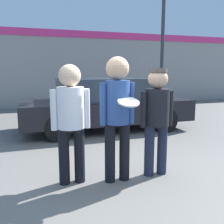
{
  "coord_description": "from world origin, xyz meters",
  "views": [
    {
      "loc": [
        -1.27,
        -3.26,
        1.6
      ],
      "look_at": [
        -0.11,
        0.23,
        0.98
      ],
      "focal_mm": 40.0,
      "sensor_mm": 36.0,
      "label": 1
    }
  ],
  "objects_px": {
    "person_left": "(71,114)",
    "person_right": "(157,112)",
    "person_middle_with_frisbee": "(117,108)",
    "parked_car_near": "(105,104)",
    "street_lamp": "(169,7)"
  },
  "relations": [
    {
      "from": "person_left",
      "to": "person_middle_with_frisbee",
      "type": "distance_m",
      "value": 0.65
    },
    {
      "from": "person_middle_with_frisbee",
      "to": "parked_car_near",
      "type": "distance_m",
      "value": 3.27
    },
    {
      "from": "person_right",
      "to": "street_lamp",
      "type": "relative_size",
      "value": 0.27
    },
    {
      "from": "person_right",
      "to": "person_middle_with_frisbee",
      "type": "bearing_deg",
      "value": -177.86
    },
    {
      "from": "person_left",
      "to": "person_right",
      "type": "bearing_deg",
      "value": -5.22
    },
    {
      "from": "person_left",
      "to": "person_right",
      "type": "distance_m",
      "value": 1.27
    },
    {
      "from": "person_left",
      "to": "parked_car_near",
      "type": "bearing_deg",
      "value": 65.2
    },
    {
      "from": "person_left",
      "to": "person_middle_with_frisbee",
      "type": "xyz_separation_m",
      "value": [
        0.64,
        -0.14,
        0.07
      ]
    },
    {
      "from": "parked_car_near",
      "to": "street_lamp",
      "type": "xyz_separation_m",
      "value": [
        2.58,
        1.24,
        2.97
      ]
    },
    {
      "from": "person_left",
      "to": "person_middle_with_frisbee",
      "type": "bearing_deg",
      "value": -12.4
    },
    {
      "from": "person_right",
      "to": "street_lamp",
      "type": "distance_m",
      "value": 5.8
    },
    {
      "from": "person_middle_with_frisbee",
      "to": "person_left",
      "type": "bearing_deg",
      "value": 167.6
    },
    {
      "from": "street_lamp",
      "to": "person_right",
      "type": "bearing_deg",
      "value": -121.77
    },
    {
      "from": "parked_car_near",
      "to": "person_middle_with_frisbee",
      "type": "bearing_deg",
      "value": -103.51
    },
    {
      "from": "person_left",
      "to": "parked_car_near",
      "type": "relative_size",
      "value": 0.38
    }
  ]
}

